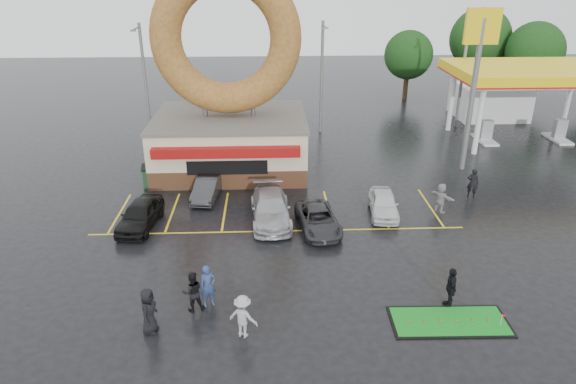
{
  "coord_description": "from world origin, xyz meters",
  "views": [
    {
      "loc": [
        -0.46,
        -20.73,
        13.06
      ],
      "look_at": [
        0.54,
        3.57,
        2.2
      ],
      "focal_mm": 32.0,
      "sensor_mm": 36.0,
      "label": 1
    }
  ],
  "objects_px": {
    "car_dgrey": "(207,188)",
    "person_blue": "(208,286)",
    "streetlight_right": "(463,72)",
    "dumpster": "(158,176)",
    "donut_shop": "(229,104)",
    "gas_station": "(513,87)",
    "car_grey": "(318,219)",
    "car_silver": "(271,208)",
    "car_black": "(140,215)",
    "streetlight_mid": "(322,75)",
    "putting_green": "(449,321)",
    "car_white": "(383,204)",
    "person_cameraman": "(451,287)",
    "streetlight_left": "(145,79)",
    "shell_sign": "(478,61)"
  },
  "relations": [
    {
      "from": "car_dgrey",
      "to": "person_blue",
      "type": "distance_m",
      "value": 10.85
    },
    {
      "from": "streetlight_right",
      "to": "dumpster",
      "type": "distance_m",
      "value": 26.75
    },
    {
      "from": "donut_shop",
      "to": "gas_station",
      "type": "bearing_deg",
      "value": 19.11
    },
    {
      "from": "car_black",
      "to": "car_grey",
      "type": "height_order",
      "value": "car_black"
    },
    {
      "from": "person_blue",
      "to": "putting_green",
      "type": "distance_m",
      "value": 9.83
    },
    {
      "from": "car_black",
      "to": "streetlight_left",
      "type": "bearing_deg",
      "value": 106.66
    },
    {
      "from": "streetlight_left",
      "to": "putting_green",
      "type": "bearing_deg",
      "value": -55.71
    },
    {
      "from": "streetlight_right",
      "to": "person_cameraman",
      "type": "relative_size",
      "value": 5.0
    },
    {
      "from": "person_blue",
      "to": "dumpster",
      "type": "relative_size",
      "value": 1.03
    },
    {
      "from": "donut_shop",
      "to": "shell_sign",
      "type": "height_order",
      "value": "donut_shop"
    },
    {
      "from": "car_black",
      "to": "person_blue",
      "type": "distance_m",
      "value": 8.42
    },
    {
      "from": "donut_shop",
      "to": "streetlight_mid",
      "type": "distance_m",
      "value": 10.59
    },
    {
      "from": "gas_station",
      "to": "car_black",
      "type": "xyz_separation_m",
      "value": [
        -27.4,
        -16.69,
        -2.98
      ]
    },
    {
      "from": "person_blue",
      "to": "putting_green",
      "type": "xyz_separation_m",
      "value": [
        9.66,
        -1.55,
        -0.89
      ]
    },
    {
      "from": "car_grey",
      "to": "dumpster",
      "type": "distance_m",
      "value": 11.52
    },
    {
      "from": "car_dgrey",
      "to": "car_grey",
      "type": "bearing_deg",
      "value": -27.59
    },
    {
      "from": "donut_shop",
      "to": "car_dgrey",
      "type": "bearing_deg",
      "value": -103.06
    },
    {
      "from": "car_grey",
      "to": "streetlight_mid",
      "type": "bearing_deg",
      "value": 77.19
    },
    {
      "from": "gas_station",
      "to": "person_cameraman",
      "type": "distance_m",
      "value": 27.76
    },
    {
      "from": "streetlight_left",
      "to": "streetlight_right",
      "type": "height_order",
      "value": "same"
    },
    {
      "from": "streetlight_mid",
      "to": "car_black",
      "type": "distance_m",
      "value": 20.6
    },
    {
      "from": "streetlight_left",
      "to": "putting_green",
      "type": "height_order",
      "value": "streetlight_left"
    },
    {
      "from": "donut_shop",
      "to": "car_grey",
      "type": "relative_size",
      "value": 3.16
    },
    {
      "from": "donut_shop",
      "to": "car_black",
      "type": "bearing_deg",
      "value": -116.78
    },
    {
      "from": "person_cameraman",
      "to": "streetlight_mid",
      "type": "bearing_deg",
      "value": -165.01
    },
    {
      "from": "gas_station",
      "to": "person_blue",
      "type": "distance_m",
      "value": 33.28
    },
    {
      "from": "car_black",
      "to": "car_silver",
      "type": "xyz_separation_m",
      "value": [
        7.03,
        0.42,
        0.03
      ]
    },
    {
      "from": "putting_green",
      "to": "gas_station",
      "type": "bearing_deg",
      "value": 62.28
    },
    {
      "from": "car_black",
      "to": "person_blue",
      "type": "xyz_separation_m",
      "value": [
        4.38,
        -7.19,
        0.21
      ]
    },
    {
      "from": "streetlight_mid",
      "to": "person_blue",
      "type": "distance_m",
      "value": 25.16
    },
    {
      "from": "dumpster",
      "to": "streetlight_right",
      "type": "bearing_deg",
      "value": 17.67
    },
    {
      "from": "streetlight_right",
      "to": "car_white",
      "type": "relative_size",
      "value": 2.36
    },
    {
      "from": "gas_station",
      "to": "car_black",
      "type": "distance_m",
      "value": 32.22
    },
    {
      "from": "car_silver",
      "to": "dumpster",
      "type": "height_order",
      "value": "car_silver"
    },
    {
      "from": "putting_green",
      "to": "car_white",
      "type": "bearing_deg",
      "value": 93.66
    },
    {
      "from": "car_dgrey",
      "to": "car_silver",
      "type": "relative_size",
      "value": 0.73
    },
    {
      "from": "person_cameraman",
      "to": "dumpster",
      "type": "height_order",
      "value": "person_cameraman"
    },
    {
      "from": "car_silver",
      "to": "putting_green",
      "type": "height_order",
      "value": "car_silver"
    },
    {
      "from": "car_grey",
      "to": "person_blue",
      "type": "height_order",
      "value": "person_blue"
    },
    {
      "from": "car_white",
      "to": "dumpster",
      "type": "xyz_separation_m",
      "value": [
        -13.52,
        4.6,
        0.0
      ]
    },
    {
      "from": "donut_shop",
      "to": "gas_station",
      "type": "relative_size",
      "value": 0.99
    },
    {
      "from": "person_cameraman",
      "to": "dumpster",
      "type": "xyz_separation_m",
      "value": [
        -14.45,
        13.22,
        -0.25
      ]
    },
    {
      "from": "car_black",
      "to": "person_cameraman",
      "type": "height_order",
      "value": "person_cameraman"
    },
    {
      "from": "streetlight_left",
      "to": "car_black",
      "type": "bearing_deg",
      "value": -80.58
    },
    {
      "from": "streetlight_left",
      "to": "person_cameraman",
      "type": "xyz_separation_m",
      "value": [
        16.95,
        -23.32,
        -3.88
      ]
    },
    {
      "from": "streetlight_right",
      "to": "car_black",
      "type": "distance_m",
      "value": 29.6
    },
    {
      "from": "car_black",
      "to": "putting_green",
      "type": "relative_size",
      "value": 0.89
    },
    {
      "from": "gas_station",
      "to": "car_white",
      "type": "xyz_separation_m",
      "value": [
        -13.98,
        -15.72,
        -3.05
      ]
    },
    {
      "from": "streetlight_mid",
      "to": "shell_sign",
      "type": "bearing_deg",
      "value": -44.73
    },
    {
      "from": "car_silver",
      "to": "putting_green",
      "type": "relative_size",
      "value": 1.09
    }
  ]
}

